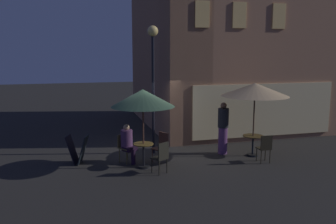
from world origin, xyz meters
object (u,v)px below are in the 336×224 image
object	(u,v)px
cafe_chair_0	(265,146)
patio_umbrella_0	(255,90)
patron_standing_1	(223,128)
cafe_table_1	(143,152)
cafe_chair_1	(161,155)
cafe_table_0	(253,141)
cafe_chair_2	(162,145)
patio_umbrella_1	(143,98)
cafe_chair_3	(125,145)
patron_seated_0	(128,141)
menu_sandwich_board	(78,149)
street_lamp_near_corner	(153,61)

from	to	relation	value
cafe_chair_0	patio_umbrella_0	bearing A→B (deg)	-0.00
patio_umbrella_0	patron_standing_1	distance (m)	1.72
cafe_table_1	cafe_chair_1	distance (m)	0.81
cafe_table_0	cafe_table_1	bearing A→B (deg)	-175.84
cafe_chair_1	cafe_chair_2	distance (m)	1.14
patio_umbrella_1	cafe_chair_1	bearing A→B (deg)	-60.84
cafe_chair_3	cafe_chair_0	bearing A→B (deg)	40.38
patio_umbrella_0	cafe_chair_0	xyz separation A→B (m)	(-0.02, -0.85, -1.73)
cafe_table_1	patio_umbrella_0	xyz separation A→B (m)	(3.88, 0.28, 1.78)
patron_seated_0	patron_standing_1	distance (m)	3.40
cafe_table_0	patron_seated_0	world-z (taller)	patron_seated_0
cafe_chair_3	patron_standing_1	xyz separation A→B (m)	(3.46, 0.09, 0.35)
patio_umbrella_1	cafe_chair_1	world-z (taller)	patio_umbrella_1
cafe_chair_2	cafe_chair_3	bearing A→B (deg)	-45.95
menu_sandwich_board	cafe_table_0	distance (m)	5.88
menu_sandwich_board	cafe_table_1	distance (m)	2.17
menu_sandwich_board	patron_seated_0	size ratio (longest dim) A/B	0.72
cafe_table_0	cafe_chair_3	world-z (taller)	cafe_chair_3
patio_umbrella_0	cafe_chair_3	bearing A→B (deg)	174.26
cafe_chair_1	patron_standing_1	xyz separation A→B (m)	(2.60, 1.52, 0.35)
patio_umbrella_1	cafe_chair_2	bearing A→B (deg)	30.28
patio_umbrella_0	patron_seated_0	world-z (taller)	patio_umbrella_0
menu_sandwich_board	patron_standing_1	distance (m)	4.97
menu_sandwich_board	patio_umbrella_0	xyz separation A→B (m)	(5.84, -0.66, 1.82)
street_lamp_near_corner	cafe_table_1	size ratio (longest dim) A/B	5.75
cafe_table_0	cafe_chair_0	world-z (taller)	cafe_chair_0
menu_sandwich_board	cafe_chair_2	size ratio (longest dim) A/B	0.94
cafe_chair_0	cafe_chair_3	distance (m)	4.51
cafe_chair_0	cafe_chair_2	size ratio (longest dim) A/B	0.95
cafe_chair_3	menu_sandwich_board	bearing A→B (deg)	-131.59
cafe_chair_0	cafe_table_0	bearing A→B (deg)	0.00
cafe_chair_0	patron_seated_0	bearing A→B (deg)	76.20
patio_umbrella_1	patron_seated_0	size ratio (longest dim) A/B	1.94
patio_umbrella_0	cafe_chair_3	world-z (taller)	patio_umbrella_0
cafe_chair_0	patron_seated_0	distance (m)	4.41
street_lamp_near_corner	menu_sandwich_board	xyz separation A→B (m)	(-2.61, -0.56, -2.75)
street_lamp_near_corner	cafe_chair_2	distance (m)	2.87
cafe_chair_0	cafe_chair_3	world-z (taller)	cafe_chair_0
patio_umbrella_1	cafe_chair_3	size ratio (longest dim) A/B	2.67
patio_umbrella_0	cafe_chair_2	distance (m)	3.63
cafe_chair_0	cafe_chair_3	size ratio (longest dim) A/B	1.02
patio_umbrella_1	patron_seated_0	distance (m)	1.62
patron_seated_0	street_lamp_near_corner	bearing A→B (deg)	97.25
menu_sandwich_board	patron_seated_0	distance (m)	1.62
patron_seated_0	patron_standing_1	world-z (taller)	patron_standing_1
patio_umbrella_1	cafe_chair_1	distance (m)	1.80
cafe_table_0	cafe_table_1	world-z (taller)	cafe_table_1
cafe_table_1	cafe_chair_3	distance (m)	0.86
cafe_table_0	patron_standing_1	xyz separation A→B (m)	(-0.89, 0.52, 0.41)
patio_umbrella_0	patron_standing_1	bearing A→B (deg)	149.52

